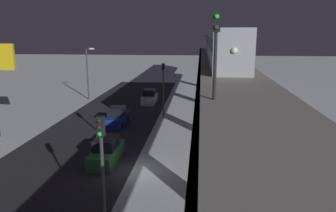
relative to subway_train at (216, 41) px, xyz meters
name	(u,v)px	position (x,y,z in m)	size (l,w,h in m)	color
ground_plane	(133,171)	(7.01, 28.71, -8.61)	(240.00, 240.00, 0.00)	silver
avenue_asphalt	(60,168)	(12.64, 28.71, -8.60)	(11.00, 85.26, 0.01)	#28282D
elevated_railway	(233,94)	(0.09, 28.71, -2.74)	(5.00, 85.26, 6.83)	gray
subway_train	(216,41)	(0.00, 0.00, 0.00)	(2.94, 55.47, 3.40)	#999EA8
rail_signal	(216,41)	(1.61, 35.47, 0.95)	(0.36, 0.41, 4.00)	black
sedan_blue	(117,118)	(11.24, 16.89, -7.82)	(1.91, 4.41, 1.97)	navy
sedan_white	(149,97)	(9.44, 5.35, -7.81)	(1.80, 4.43, 1.97)	silver
sedan_green	(106,152)	(9.44, 27.21, -7.81)	(1.80, 4.71, 1.97)	#2D6038
traffic_light_near	(102,164)	(6.54, 37.46, -4.41)	(0.32, 0.44, 6.40)	#2D2D2D
traffic_light_mid	(163,82)	(6.54, 13.31, -4.41)	(0.32, 0.44, 6.40)	#2D2D2D
street_lamp_far	(89,67)	(18.71, 3.71, -3.79)	(1.35, 0.44, 7.65)	#38383D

